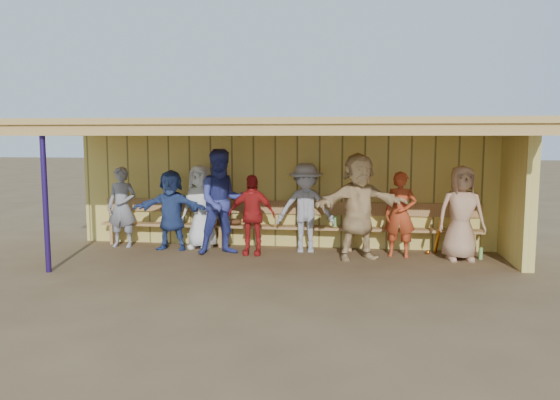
% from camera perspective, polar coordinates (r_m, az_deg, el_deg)
% --- Properties ---
extents(ground, '(90.00, 90.00, 0.00)m').
position_cam_1_polar(ground, '(9.91, -0.28, -6.27)').
color(ground, brown).
rests_on(ground, ground).
extents(player_a, '(0.59, 0.39, 1.62)m').
position_cam_1_polar(player_a, '(11.39, -16.18, -0.71)').
color(player_a, gray).
rests_on(player_a, ground).
extents(player_b, '(0.93, 0.74, 1.67)m').
position_cam_1_polar(player_b, '(10.89, -8.27, -0.71)').
color(player_b, white).
rests_on(player_b, ground).
extents(player_c, '(1.19, 1.08, 1.99)m').
position_cam_1_polar(player_c, '(10.31, -6.02, -0.20)').
color(player_c, '#353E94').
rests_on(player_c, ground).
extents(player_d, '(0.89, 0.38, 1.51)m').
position_cam_1_polar(player_d, '(10.25, -2.99, -1.56)').
color(player_d, red).
rests_on(player_d, ground).
extents(player_e, '(1.16, 0.74, 1.71)m').
position_cam_1_polar(player_e, '(10.46, 2.71, -0.83)').
color(player_e, '#9899A1').
rests_on(player_e, ground).
extents(player_f, '(1.87, 1.26, 1.93)m').
position_cam_1_polar(player_f, '(9.92, 8.21, -0.66)').
color(player_f, '#DBB57B').
rests_on(player_f, ground).
extents(player_g, '(0.63, 0.46, 1.58)m').
position_cam_1_polar(player_g, '(10.29, 12.45, -1.48)').
color(player_g, '#B53E1D').
rests_on(player_g, ground).
extents(player_h, '(0.90, 0.65, 1.71)m').
position_cam_1_polar(player_h, '(10.27, 18.42, -1.32)').
color(player_h, tan).
rests_on(player_h, ground).
extents(player_extra, '(1.47, 0.50, 1.57)m').
position_cam_1_polar(player_extra, '(10.89, -11.31, -1.02)').
color(player_extra, '#334A8C').
rests_on(player_extra, ground).
extents(dugout_structure, '(8.80, 3.20, 2.50)m').
position_cam_1_polar(dugout_structure, '(10.31, 2.41, 3.74)').
color(dugout_structure, '#E2CA60').
rests_on(dugout_structure, ground).
extents(bench, '(7.60, 0.34, 0.93)m').
position_cam_1_polar(bench, '(10.90, 0.56, -2.27)').
color(bench, tan).
rests_on(bench, ground).
extents(dugout_equipment, '(6.06, 0.62, 0.80)m').
position_cam_1_polar(dugout_equipment, '(10.88, -3.02, -2.49)').
color(dugout_equipment, orange).
rests_on(dugout_equipment, ground).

